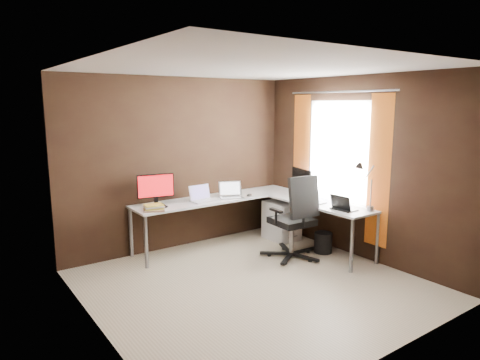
% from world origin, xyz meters
% --- Properties ---
extents(room, '(3.60, 3.60, 2.50)m').
position_xyz_m(room, '(0.34, 0.07, 1.28)').
color(room, '#BCAE92').
rests_on(room, ground).
extents(desk, '(2.65, 2.25, 0.73)m').
position_xyz_m(desk, '(0.84, 1.04, 0.68)').
color(desk, silver).
rests_on(desk, ground).
extents(drawer_pedestal, '(0.42, 0.50, 0.60)m').
position_xyz_m(drawer_pedestal, '(1.43, 1.15, 0.30)').
color(drawer_pedestal, silver).
rests_on(drawer_pedestal, ground).
extents(monitor_left, '(0.51, 0.18, 0.44)m').
position_xyz_m(monitor_left, '(-0.51, 1.56, 0.98)').
color(monitor_left, black).
rests_on(monitor_left, desk).
extents(monitor_right, '(0.17, 0.51, 0.42)m').
position_xyz_m(monitor_right, '(1.55, 0.85, 0.97)').
color(monitor_right, black).
rests_on(monitor_right, desk).
extents(laptop_white, '(0.35, 0.26, 0.23)m').
position_xyz_m(laptop_white, '(0.15, 1.45, 0.78)').
color(laptop_white, silver).
rests_on(laptop_white, desk).
extents(laptop_silver, '(0.41, 0.36, 0.23)m').
position_xyz_m(laptop_silver, '(0.64, 1.42, 0.78)').
color(laptop_silver, silver).
rests_on(laptop_silver, desk).
extents(laptop_black_big, '(0.29, 0.40, 0.26)m').
position_xyz_m(laptop_black_big, '(1.33, 0.47, 0.79)').
color(laptop_black_big, black).
rests_on(laptop_black_big, desk).
extents(laptop_black_small, '(0.24, 0.32, 0.21)m').
position_xyz_m(laptop_black_small, '(1.40, -0.10, 0.78)').
color(laptop_black_small, black).
rests_on(laptop_black_small, desk).
extents(book_stack, '(0.32, 0.29, 0.08)m').
position_xyz_m(book_stack, '(-0.65, 1.32, 0.77)').
color(book_stack, '#946C50').
rests_on(book_stack, desk).
extents(mouse_left, '(0.10, 0.07, 0.03)m').
position_xyz_m(mouse_left, '(-0.47, 1.37, 0.75)').
color(mouse_left, black).
rests_on(mouse_left, desk).
extents(mouse_corner, '(0.10, 0.08, 0.04)m').
position_xyz_m(mouse_corner, '(0.90, 1.30, 0.75)').
color(mouse_corner, black).
rests_on(mouse_corner, desk).
extents(desk_lamp, '(0.20, 0.24, 0.64)m').
position_xyz_m(desk_lamp, '(1.58, -0.28, 1.14)').
color(desk_lamp, slate).
rests_on(desk_lamp, desk).
extents(office_chair, '(0.66, 0.66, 1.18)m').
position_xyz_m(office_chair, '(1.01, 0.41, 0.34)').
color(office_chair, black).
rests_on(office_chair, ground).
extents(wastebasket, '(0.32, 0.32, 0.29)m').
position_xyz_m(wastebasket, '(1.50, 0.32, 0.15)').
color(wastebasket, black).
rests_on(wastebasket, ground).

